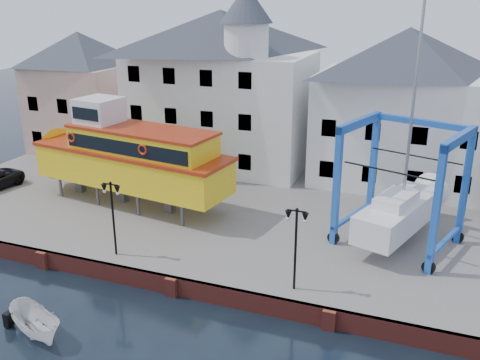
% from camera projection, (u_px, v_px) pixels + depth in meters
% --- Properties ---
extents(ground, '(140.00, 140.00, 0.00)m').
position_uv_depth(ground, '(172.00, 295.00, 27.02)').
color(ground, black).
rests_on(ground, ground).
extents(hardstanding, '(44.00, 22.00, 1.00)m').
position_uv_depth(hardstanding, '(247.00, 208.00, 36.54)').
color(hardstanding, '#67615B').
rests_on(hardstanding, ground).
extents(quay_wall, '(44.00, 0.47, 1.00)m').
position_uv_depth(quay_wall, '(173.00, 286.00, 26.95)').
color(quay_wall, maroon).
rests_on(quay_wall, ground).
extents(building_pink, '(8.00, 7.00, 10.30)m').
position_uv_depth(building_pink, '(83.00, 92.00, 46.87)').
color(building_pink, tan).
rests_on(building_pink, hardstanding).
extents(building_white_main, '(14.00, 8.30, 14.00)m').
position_uv_depth(building_white_main, '(222.00, 87.00, 42.40)').
color(building_white_main, white).
rests_on(building_white_main, hardstanding).
extents(building_white_right, '(12.00, 8.00, 11.20)m').
position_uv_depth(building_white_right, '(403.00, 107.00, 38.52)').
color(building_white_right, white).
rests_on(building_white_right, hardstanding).
extents(lamp_post_left, '(1.12, 0.32, 4.20)m').
position_uv_depth(lamp_post_left, '(112.00, 200.00, 28.03)').
color(lamp_post_left, black).
rests_on(lamp_post_left, hardstanding).
extents(lamp_post_right, '(1.12, 0.32, 4.20)m').
position_uv_depth(lamp_post_right, '(296.00, 228.00, 24.67)').
color(lamp_post_right, black).
rests_on(lamp_post_right, hardstanding).
extents(tour_boat, '(16.33, 6.03, 6.95)m').
position_uv_depth(tour_boat, '(120.00, 155.00, 35.32)').
color(tour_boat, '#59595E').
rests_on(tour_boat, hardstanding).
extents(travel_lift, '(7.30, 8.96, 13.15)m').
position_uv_depth(travel_lift, '(404.00, 203.00, 30.24)').
color(travel_lift, blue).
rests_on(travel_lift, hardstanding).
extents(motorboat_a, '(3.93, 2.77, 1.42)m').
position_uv_depth(motorboat_a, '(38.00, 335.00, 23.93)').
color(motorboat_a, white).
rests_on(motorboat_a, ground).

